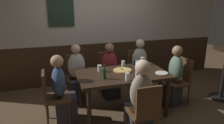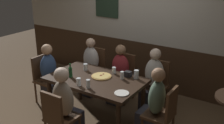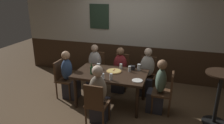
{
  "view_description": "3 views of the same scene",
  "coord_description": "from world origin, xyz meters",
  "px_view_note": "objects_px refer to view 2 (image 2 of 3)",
  "views": [
    {
      "loc": [
        -1.18,
        -3.13,
        1.91
      ],
      "look_at": [
        -0.2,
        -0.04,
        0.96
      ],
      "focal_mm": 33.07,
      "sensor_mm": 36.0,
      "label": 1
    },
    {
      "loc": [
        2.39,
        -3.18,
        2.49
      ],
      "look_at": [
        0.23,
        0.12,
        1.03
      ],
      "focal_mm": 43.25,
      "sensor_mm": 36.0,
      "label": 2
    },
    {
      "loc": [
        1.33,
        -4.08,
        2.47
      ],
      "look_at": [
        0.02,
        0.04,
        0.98
      ],
      "focal_mm": 34.35,
      "sensor_mm": 36.0,
      "label": 3
    }
  ],
  "objects_px": {
    "person_left_far": "(90,71)",
    "plate_white_large": "(122,93)",
    "pint_glass_pale": "(114,71)",
    "tumbler_water": "(136,75)",
    "chair_mid_far": "(124,74)",
    "condiment_caddy": "(128,74)",
    "person_mid_near": "(66,111)",
    "chair_head_east": "(164,113)",
    "chair_mid_near": "(58,116)",
    "person_head_east": "(153,110)",
    "chair_head_west": "(45,76)",
    "beer_glass_tall": "(88,84)",
    "pizza": "(101,76)",
    "person_right_far": "(152,86)",
    "person_head_west": "(51,79)",
    "dining_table": "(96,83)",
    "pint_glass_stout": "(122,76)",
    "tumbler_short": "(79,82)",
    "chair_right_far": "(156,83)",
    "beer_bottle_green": "(70,72)",
    "pint_glass_amber": "(86,67)",
    "person_mid_far": "(119,79)"
  },
  "relations": [
    {
      "from": "person_left_far",
      "to": "plate_white_large",
      "type": "relative_size",
      "value": 5.32
    },
    {
      "from": "pint_glass_pale",
      "to": "tumbler_water",
      "type": "xyz_separation_m",
      "value": [
        0.41,
        0.02,
        0.02
      ]
    },
    {
      "from": "chair_mid_far",
      "to": "condiment_caddy",
      "type": "xyz_separation_m",
      "value": [
        0.4,
        -0.54,
        0.29
      ]
    },
    {
      "from": "person_mid_near",
      "to": "chair_head_east",
      "type": "bearing_deg",
      "value": 31.3
    },
    {
      "from": "chair_mid_near",
      "to": "condiment_caddy",
      "type": "distance_m",
      "value": 1.32
    },
    {
      "from": "chair_mid_near",
      "to": "person_head_east",
      "type": "relative_size",
      "value": 0.77
    },
    {
      "from": "chair_head_west",
      "to": "condiment_caddy",
      "type": "relative_size",
      "value": 8.0
    },
    {
      "from": "beer_glass_tall",
      "to": "pizza",
      "type": "bearing_deg",
      "value": 99.92
    },
    {
      "from": "person_right_far",
      "to": "chair_head_east",
      "type": "bearing_deg",
      "value": -54.77
    },
    {
      "from": "chair_head_east",
      "to": "beer_glass_tall",
      "type": "bearing_deg",
      "value": -161.95
    },
    {
      "from": "person_head_west",
      "to": "pizza",
      "type": "xyz_separation_m",
      "value": [
        1.06,
        0.1,
        0.27
      ]
    },
    {
      "from": "dining_table",
      "to": "person_mid_near",
      "type": "height_order",
      "value": "person_mid_near"
    },
    {
      "from": "chair_mid_near",
      "to": "pizza",
      "type": "distance_m",
      "value": 1.02
    },
    {
      "from": "chair_head_west",
      "to": "chair_head_east",
      "type": "bearing_deg",
      "value": 0.0
    },
    {
      "from": "dining_table",
      "to": "chair_head_east",
      "type": "bearing_deg",
      "value": 0.0
    },
    {
      "from": "dining_table",
      "to": "person_head_west",
      "type": "bearing_deg",
      "value": 180.0
    },
    {
      "from": "pint_glass_stout",
      "to": "dining_table",
      "type": "bearing_deg",
      "value": -150.35
    },
    {
      "from": "chair_mid_near",
      "to": "tumbler_short",
      "type": "bearing_deg",
      "value": 95.65
    },
    {
      "from": "person_mid_near",
      "to": "tumbler_water",
      "type": "height_order",
      "value": "person_mid_near"
    },
    {
      "from": "person_head_east",
      "to": "chair_right_far",
      "type": "bearing_deg",
      "value": 111.42
    },
    {
      "from": "chair_head_west",
      "to": "condiment_caddy",
      "type": "distance_m",
      "value": 1.65
    },
    {
      "from": "tumbler_short",
      "to": "chair_mid_near",
      "type": "bearing_deg",
      "value": -84.35
    },
    {
      "from": "condiment_caddy",
      "to": "pint_glass_pale",
      "type": "bearing_deg",
      "value": -177.26
    },
    {
      "from": "person_right_far",
      "to": "person_left_far",
      "type": "xyz_separation_m",
      "value": [
        -1.35,
        -0.0,
        -0.01
      ]
    },
    {
      "from": "dining_table",
      "to": "chair_head_east",
      "type": "distance_m",
      "value": 1.2
    },
    {
      "from": "person_head_east",
      "to": "pint_glass_stout",
      "type": "xyz_separation_m",
      "value": [
        -0.66,
        0.21,
        0.31
      ]
    },
    {
      "from": "dining_table",
      "to": "person_left_far",
      "type": "relative_size",
      "value": 1.36
    },
    {
      "from": "chair_head_west",
      "to": "chair_right_far",
      "type": "bearing_deg",
      "value": 25.33
    },
    {
      "from": "pizza",
      "to": "beer_bottle_green",
      "type": "height_order",
      "value": "beer_bottle_green"
    },
    {
      "from": "person_right_far",
      "to": "person_mid_near",
      "type": "distance_m",
      "value": 1.59
    },
    {
      "from": "chair_mid_far",
      "to": "pint_glass_amber",
      "type": "relative_size",
      "value": 7.6
    },
    {
      "from": "person_head_east",
      "to": "person_mid_far",
      "type": "distance_m",
      "value": 1.25
    },
    {
      "from": "person_mid_near",
      "to": "plate_white_large",
      "type": "relative_size",
      "value": 5.53
    },
    {
      "from": "pint_glass_amber",
      "to": "condiment_caddy",
      "type": "bearing_deg",
      "value": 11.82
    },
    {
      "from": "plate_white_large",
      "to": "tumbler_water",
      "type": "bearing_deg",
      "value": 97.76
    },
    {
      "from": "beer_glass_tall",
      "to": "person_left_far",
      "type": "bearing_deg",
      "value": 126.78
    },
    {
      "from": "beer_bottle_green",
      "to": "plate_white_large",
      "type": "relative_size",
      "value": 1.1
    },
    {
      "from": "plate_white_large",
      "to": "condiment_caddy",
      "type": "height_order",
      "value": "condiment_caddy"
    },
    {
      "from": "person_left_far",
      "to": "chair_head_west",
      "type": "bearing_deg",
      "value": -125.27
    },
    {
      "from": "person_head_west",
      "to": "tumbler_water",
      "type": "xyz_separation_m",
      "value": [
        1.57,
        0.35,
        0.32
      ]
    },
    {
      "from": "person_head_east",
      "to": "beer_glass_tall",
      "type": "distance_m",
      "value": 1.02
    },
    {
      "from": "pint_glass_pale",
      "to": "pizza",
      "type": "bearing_deg",
      "value": -112.51
    },
    {
      "from": "person_mid_far",
      "to": "pizza",
      "type": "xyz_separation_m",
      "value": [
        0.04,
        -0.62,
        0.29
      ]
    },
    {
      "from": "person_right_far",
      "to": "chair_right_far",
      "type": "bearing_deg",
      "value": 90.0
    },
    {
      "from": "chair_head_east",
      "to": "person_head_west",
      "type": "height_order",
      "value": "person_head_west"
    },
    {
      "from": "person_left_far",
      "to": "pint_glass_stout",
      "type": "bearing_deg",
      "value": -25.98
    },
    {
      "from": "chair_head_east",
      "to": "tumbler_water",
      "type": "xyz_separation_m",
      "value": [
        -0.64,
        0.35,
        0.31
      ]
    },
    {
      "from": "chair_head_west",
      "to": "person_mid_near",
      "type": "bearing_deg",
      "value": -31.3
    },
    {
      "from": "chair_right_far",
      "to": "pint_glass_pale",
      "type": "relative_size",
      "value": 7.87
    },
    {
      "from": "person_mid_far",
      "to": "chair_head_west",
      "type": "bearing_deg",
      "value": -148.8
    }
  ]
}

